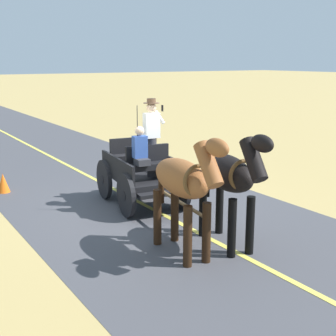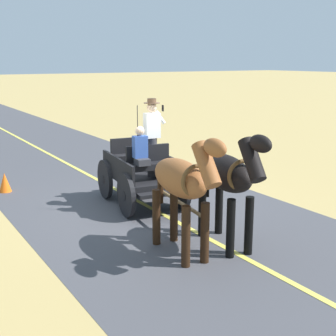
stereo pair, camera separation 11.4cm
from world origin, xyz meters
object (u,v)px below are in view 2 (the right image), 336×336
horse_drawn_carriage (142,171)px  traffic_cone (5,182)px  horse_off_side (183,182)px  horse_near_side (229,176)px

horse_drawn_carriage → traffic_cone: horse_drawn_carriage is taller
horse_off_side → horse_drawn_carriage: bearing=-105.8°
horse_drawn_carriage → horse_off_side: horse_drawn_carriage is taller
traffic_cone → horse_near_side: bearing=113.7°
horse_drawn_carriage → horse_off_side: size_ratio=2.04×
horse_drawn_carriage → horse_near_side: bearing=91.2°
horse_drawn_carriage → horse_off_side: bearing=74.2°
horse_drawn_carriage → traffic_cone: size_ratio=9.03×
horse_near_side → traffic_cone: size_ratio=4.42×
horse_near_side → traffic_cone: horse_near_side is taller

